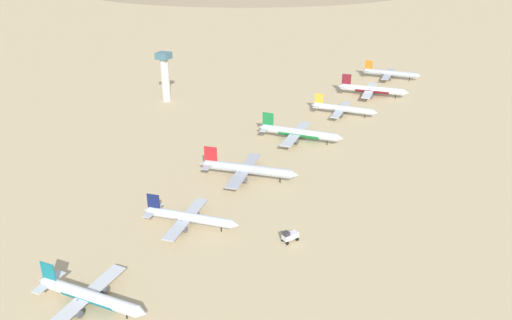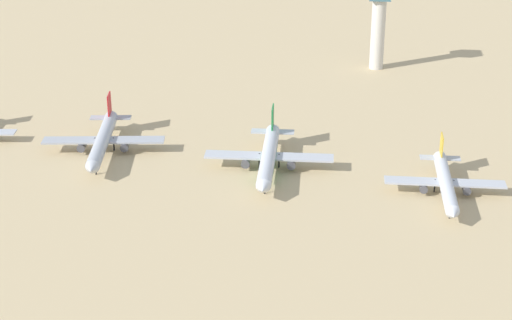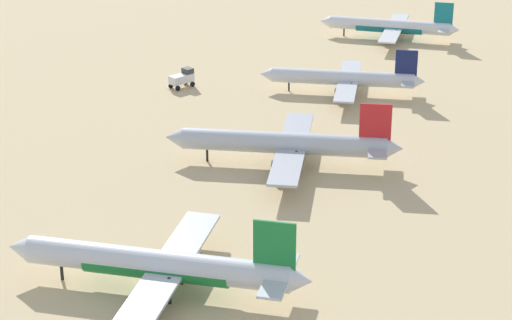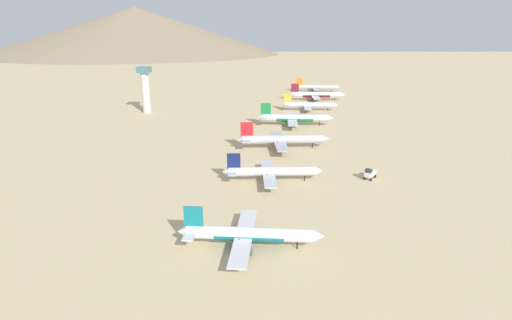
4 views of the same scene
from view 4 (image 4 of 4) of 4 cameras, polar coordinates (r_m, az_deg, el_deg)
ground_plane at (r=216.17m, az=6.05°, el=4.75°), size 1800.00×1800.00×0.00m
parked_jet_0 at (r=94.92m, az=-1.14°, el=-10.43°), size 34.27×27.75×9.91m
parked_jet_1 at (r=135.07m, az=2.13°, el=-1.66°), size 34.05×27.75×9.82m
parked_jet_2 at (r=173.02m, az=3.60°, el=2.89°), size 40.52×33.07×11.69m
parked_jet_3 at (r=217.14m, az=5.39°, el=5.90°), size 41.14×33.37×11.88m
parked_jet_4 at (r=260.59m, az=7.39°, el=7.71°), size 35.97×29.15×10.39m
parked_jet_5 at (r=300.74m, az=8.44°, el=9.09°), size 41.82×33.99×12.06m
parked_jet_6 at (r=344.49m, az=8.48°, el=10.12°), size 38.89×31.53×11.23m
service_truck at (r=142.70m, az=15.77°, el=-1.79°), size 4.93×5.69×3.90m
control_tower at (r=258.11m, az=-15.34°, el=9.87°), size 7.20×7.20×27.97m
desert_hill_1 at (r=977.67m, az=-16.49°, el=17.11°), size 632.54×632.54×99.58m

